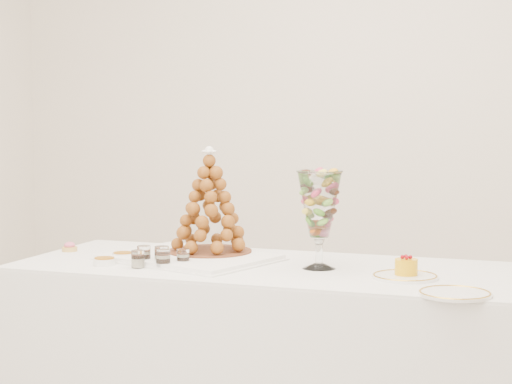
% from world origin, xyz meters
% --- Properties ---
extents(buffet_table, '(1.92, 0.82, 0.72)m').
position_xyz_m(buffet_table, '(0.05, 0.23, 0.36)').
color(buffet_table, white).
rests_on(buffet_table, ground).
extents(lace_tray, '(0.70, 0.59, 0.02)m').
position_xyz_m(lace_tray, '(-0.27, 0.24, 0.73)').
color(lace_tray, white).
rests_on(lace_tray, buffet_table).
extents(macaron_vase, '(0.16, 0.16, 0.35)m').
position_xyz_m(macaron_vase, '(0.25, 0.24, 0.95)').
color(macaron_vase, white).
rests_on(macaron_vase, buffet_table).
extents(cake_plate, '(0.23, 0.23, 0.01)m').
position_xyz_m(cake_plate, '(0.58, 0.16, 0.72)').
color(cake_plate, white).
rests_on(cake_plate, buffet_table).
extents(spare_plate, '(0.23, 0.23, 0.01)m').
position_xyz_m(spare_plate, '(0.78, -0.06, 0.72)').
color(spare_plate, white).
rests_on(spare_plate, buffet_table).
extents(pink_tart, '(0.06, 0.06, 0.04)m').
position_xyz_m(pink_tart, '(-0.82, 0.25, 0.74)').
color(pink_tart, tan).
rests_on(pink_tart, buffet_table).
extents(verrine_a, '(0.06, 0.06, 0.07)m').
position_xyz_m(verrine_a, '(-0.39, 0.10, 0.75)').
color(verrine_a, white).
rests_on(verrine_a, buffet_table).
extents(verrine_b, '(0.07, 0.07, 0.07)m').
position_xyz_m(verrine_b, '(-0.31, 0.09, 0.76)').
color(verrine_b, white).
rests_on(verrine_b, buffet_table).
extents(verrine_c, '(0.05, 0.05, 0.06)m').
position_xyz_m(verrine_c, '(-0.23, 0.11, 0.75)').
color(verrine_c, white).
rests_on(verrine_c, buffet_table).
extents(verrine_d, '(0.06, 0.06, 0.07)m').
position_xyz_m(verrine_d, '(-0.37, 0.01, 0.75)').
color(verrine_d, white).
rests_on(verrine_d, buffet_table).
extents(verrine_e, '(0.05, 0.05, 0.07)m').
position_xyz_m(verrine_e, '(-0.28, 0.03, 0.75)').
color(verrine_e, white).
rests_on(verrine_e, buffet_table).
extents(ramekin_back, '(0.08, 0.08, 0.03)m').
position_xyz_m(ramekin_back, '(-0.52, 0.15, 0.73)').
color(ramekin_back, white).
rests_on(ramekin_back, buffet_table).
extents(ramekin_front, '(0.08, 0.08, 0.03)m').
position_xyz_m(ramekin_front, '(-0.51, 0.01, 0.73)').
color(ramekin_front, white).
rests_on(ramekin_front, buffet_table).
extents(croquembouche, '(0.33, 0.33, 0.41)m').
position_xyz_m(croquembouche, '(-0.23, 0.34, 0.94)').
color(croquembouche, brown).
rests_on(croquembouche, lace_tray).
extents(mousse_cake, '(0.08, 0.08, 0.07)m').
position_xyz_m(mousse_cake, '(0.58, 0.17, 0.76)').
color(mousse_cake, '#EFAD0B').
rests_on(mousse_cake, cake_plate).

